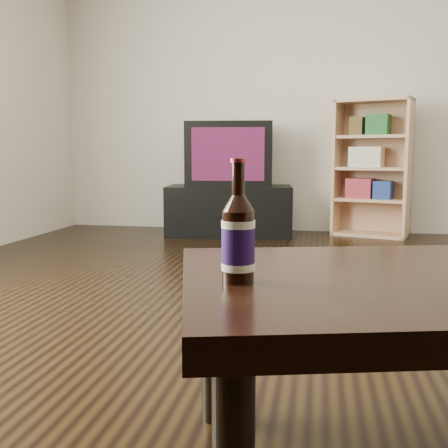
% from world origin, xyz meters
% --- Properties ---
extents(floor, '(5.00, 6.00, 0.01)m').
position_xyz_m(floor, '(0.00, 0.00, -0.01)').
color(floor, black).
rests_on(floor, ground).
extents(wall_back, '(5.00, 0.02, 2.70)m').
position_xyz_m(wall_back, '(0.00, 3.01, 1.35)').
color(wall_back, beige).
rests_on(wall_back, ground).
extents(tv_stand, '(1.19, 0.69, 0.45)m').
position_xyz_m(tv_stand, '(-0.76, 2.62, 0.23)').
color(tv_stand, black).
rests_on(tv_stand, floor).
extents(tv, '(0.82, 0.57, 0.58)m').
position_xyz_m(tv, '(-0.76, 2.61, 0.74)').
color(tv, black).
rests_on(tv, tv_stand).
extents(bookshelf, '(0.72, 0.49, 1.23)m').
position_xyz_m(bookshelf, '(0.52, 2.80, 0.64)').
color(bookshelf, tan).
rests_on(bookshelf, floor).
extents(beer_bottle, '(0.08, 0.08, 0.26)m').
position_xyz_m(beer_bottle, '(-0.10, -1.09, 0.56)').
color(beer_bottle, black).
rests_on(beer_bottle, coffee_table).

